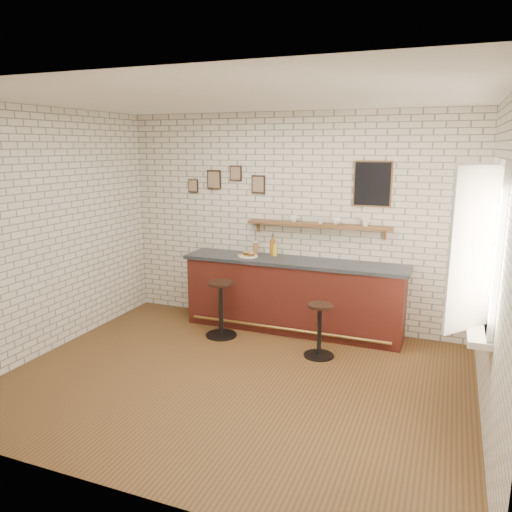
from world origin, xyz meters
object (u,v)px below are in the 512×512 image
Objects in this scene: bitters_bottle_brown at (256,248)px; bar_stool_left at (221,307)px; bar_counter at (293,295)px; book_upper at (476,316)px; condiment_bottle_yellow at (275,250)px; bar_stool_right at (319,329)px; shelf_cup_a at (294,219)px; shelf_cup_d at (365,222)px; bitters_bottle_amber at (272,247)px; shelf_cup_b at (321,221)px; shelf_cup_c at (336,221)px; ciabatta_sandwich at (249,253)px; bitters_bottle_white at (255,247)px; sandwich_plate at (248,256)px; book_lower at (475,317)px.

bar_stool_left is at bearing -106.57° from bitters_bottle_brown.
book_upper is (2.25, -1.43, 0.45)m from bar_counter.
bar_stool_right is at bearing -44.95° from condiment_bottle_yellow.
shelf_cup_d is (0.99, 0.00, 0.00)m from shelf_cup_a.
shelf_cup_b reaches higher than bitters_bottle_amber.
bar_stool_left is at bearing 124.54° from shelf_cup_c.
condiment_bottle_yellow is 0.78m from shelf_cup_b.
ciabatta_sandwich is 1.30m from shelf_cup_c.
shelf_cup_b reaches higher than bitters_bottle_white.
bar_stool_left is (-0.22, -0.73, -0.69)m from bitters_bottle_brown.
ciabatta_sandwich is at bearing 105.98° from shelf_cup_c.
bar_counter is 0.95m from bar_stool_right.
ciabatta_sandwich reaches higher than sandwich_plate.
bitters_bottle_brown is at bearing 0.00° from bitters_bottle_white.
shelf_cup_b is 0.44× the size of book_lower.
bar_counter is 0.69m from condiment_bottle_yellow.
sandwich_plate is 2.54× the size of shelf_cup_d.
bar_counter is at bearing -105.18° from shelf_cup_a.
bitters_bottle_white is at bearing 155.06° from book_upper.
shelf_cup_c is at bearing -35.50° from shelf_cup_a.
shelf_cup_c is (0.21, 0.00, 0.01)m from shelf_cup_b.
shelf_cup_b reaches higher than bar_stool_left.
shelf_cup_d is at bearing 133.24° from book_lower.
shelf_cup_a is at bearing 45.63° from bar_stool_left.
bar_counter is 15.16× the size of book_lower.
shelf_cup_d reaches higher than shelf_cup_c.
shelf_cup_c is 1.15× the size of shelf_cup_d.
bar_stool_left is at bearing 158.83° from shelf_cup_b.
book_lower is (2.62, -1.56, -0.19)m from bitters_bottle_amber.
bar_counter is at bearing 34.68° from bar_stool_left.
shelf_cup_b is at bearing 4.53° from condiment_bottle_yellow.
book_upper is (2.62, -1.58, -0.18)m from bitters_bottle_amber.
condiment_bottle_yellow is (0.33, 0.18, 0.04)m from ciabatta_sandwich.
shelf_cup_d reaches higher than book_upper.
bitters_bottle_brown is 1.04m from shelf_cup_b.
bitters_bottle_amber is 2.52× the size of shelf_cup_a.
bitters_bottle_brown reaches higher than condiment_bottle_yellow.
shelf_cup_b is at bearing 3.12° from bitters_bottle_brown.
shelf_cup_b is 0.60m from shelf_cup_d.
bitters_bottle_brown reaches higher than bar_stool_right.
condiment_bottle_yellow is 1.00× the size of book_lower.
bitters_bottle_amber is 3.36× the size of shelf_cup_b.
shelf_cup_a reaches higher than shelf_cup_b.
shelf_cup_c reaches higher than bar_counter.
book_lower is at bearing 93.94° from book_upper.
sandwich_plate is at bearing -177.12° from bar_counter.
shelf_cup_d is 2.18m from book_lower.
sandwich_plate is at bearing 105.90° from shelf_cup_c.
shelf_cup_a reaches higher than bar_stool_right.
bar_stool_right is at bearing -6.87° from bar_stool_left.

